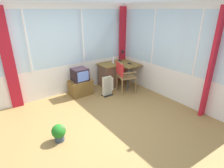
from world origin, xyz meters
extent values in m
cube|color=olive|center=(0.00, 0.00, -0.03)|extent=(5.61, 5.02, 0.06)
cube|color=silver|center=(0.00, 2.04, 0.43)|extent=(4.61, 0.06, 0.85)
cube|color=silver|center=(0.00, 2.04, 1.61)|extent=(4.52, 0.06, 1.51)
cube|color=silver|center=(0.00, 2.04, 2.46)|extent=(4.61, 0.06, 0.18)
cube|color=white|center=(-0.77, 2.04, 1.61)|extent=(0.04, 0.07, 1.51)
cube|color=white|center=(0.77, 2.04, 1.61)|extent=(0.04, 0.07, 1.51)
cube|color=silver|center=(2.33, 0.00, 0.43)|extent=(0.06, 4.02, 0.85)
cube|color=silver|center=(2.33, 0.00, 1.61)|extent=(0.06, 3.94, 1.51)
cube|color=silver|center=(2.33, 0.00, 2.46)|extent=(0.06, 4.02, 0.18)
cube|color=white|center=(2.33, -0.67, 1.61)|extent=(0.07, 0.04, 1.51)
cube|color=white|center=(2.33, 0.67, 1.61)|extent=(0.07, 0.04, 1.51)
cube|color=red|center=(-1.27, 1.96, 1.22)|extent=(0.27, 0.09, 2.45)
cube|color=red|center=(2.20, 1.91, 1.22)|extent=(0.27, 0.07, 2.45)
cube|color=red|center=(2.25, -1.11, 1.22)|extent=(0.27, 0.08, 2.45)
cube|color=olive|center=(1.73, 1.68, 0.72)|extent=(1.11, 0.62, 0.02)
cube|color=olive|center=(1.98, 1.18, 0.72)|extent=(0.62, 0.39, 0.02)
cube|color=brown|center=(1.40, 1.68, 0.35)|extent=(0.40, 0.58, 0.70)
cylinder|color=#4C4C51|center=(1.71, 1.02, 0.36)|extent=(0.04, 0.04, 0.71)
cylinder|color=#4C4C51|center=(1.22, 1.95, 0.36)|extent=(0.04, 0.04, 0.71)
cylinder|color=black|center=(1.98, 1.78, 0.75)|extent=(0.13, 0.13, 0.02)
cylinder|color=black|center=(1.98, 1.78, 0.84)|extent=(0.02, 0.02, 0.18)
cylinder|color=black|center=(2.03, 1.75, 1.03)|extent=(0.04, 0.11, 0.16)
cone|color=black|center=(2.08, 1.71, 1.06)|extent=(0.15, 0.15, 0.12)
cube|color=black|center=(2.02, 1.33, 0.75)|extent=(0.04, 0.15, 0.02)
cylinder|color=silver|center=(1.65, 1.71, 0.82)|extent=(0.06, 0.06, 0.16)
cone|color=white|center=(1.65, 1.71, 0.92)|extent=(0.06, 0.06, 0.06)
cylinder|color=olive|center=(1.76, 0.71, 0.24)|extent=(0.04, 0.04, 0.48)
cylinder|color=olive|center=(1.89, 1.13, 0.24)|extent=(0.04, 0.04, 0.48)
cylinder|color=olive|center=(1.34, 0.85, 0.24)|extent=(0.04, 0.04, 0.48)
cylinder|color=olive|center=(1.47, 1.27, 0.24)|extent=(0.04, 0.04, 0.48)
cube|color=olive|center=(1.61, 0.99, 0.50)|extent=(0.60, 0.60, 0.04)
cube|color=olive|center=(1.40, 1.06, 0.73)|extent=(0.17, 0.42, 0.43)
cube|color=red|center=(1.40, 1.06, 0.76)|extent=(0.20, 0.45, 0.36)
cube|color=olive|center=(1.55, 0.78, 0.68)|extent=(0.42, 0.17, 0.03)
cube|color=olive|center=(1.68, 1.20, 0.68)|extent=(0.42, 0.17, 0.03)
cube|color=brown|center=(0.40, 1.64, 0.22)|extent=(0.64, 0.45, 0.44)
cube|color=black|center=(0.40, 1.64, 0.62)|extent=(0.42, 0.40, 0.36)
cube|color=#6484DB|center=(0.41, 1.44, 0.62)|extent=(0.34, 0.01, 0.28)
cube|color=silver|center=(0.86, 1.11, 0.31)|extent=(0.02, 0.10, 0.55)
cube|color=silver|center=(0.90, 1.11, 0.31)|extent=(0.02, 0.10, 0.55)
cube|color=silver|center=(0.94, 1.11, 0.31)|extent=(0.02, 0.10, 0.55)
cube|color=silver|center=(0.98, 1.11, 0.31)|extent=(0.02, 0.10, 0.55)
cube|color=silver|center=(1.03, 1.11, 0.31)|extent=(0.02, 0.10, 0.55)
cube|color=silver|center=(1.07, 1.11, 0.31)|extent=(0.02, 0.10, 0.55)
cube|color=silver|center=(1.11, 1.11, 0.31)|extent=(0.02, 0.10, 0.55)
cube|color=black|center=(0.98, 1.04, 0.01)|extent=(0.31, 0.03, 0.03)
cube|color=black|center=(0.98, 1.18, 0.01)|extent=(0.31, 0.03, 0.03)
cube|color=silver|center=(1.15, 1.11, 0.33)|extent=(0.05, 0.09, 0.39)
cylinder|color=#344254|center=(-0.90, 0.02, 0.06)|extent=(0.18, 0.18, 0.12)
sphere|color=#1F701F|center=(-0.90, 0.02, 0.22)|extent=(0.27, 0.27, 0.27)
sphere|color=#4A7337|center=(-0.85, -0.01, 0.27)|extent=(0.15, 0.15, 0.15)
camera|label=1|loc=(-1.77, -2.88, 2.37)|focal=29.21mm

